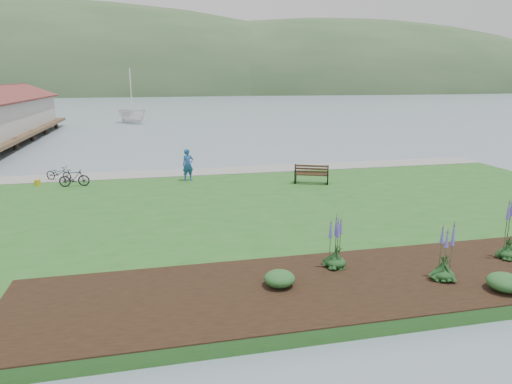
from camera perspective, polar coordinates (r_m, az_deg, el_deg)
ground at (r=22.27m, az=0.36°, el=-1.71°), size 600.00×600.00×0.00m
lawn at (r=20.35m, az=1.64°, el=-2.66°), size 34.00×20.00×0.40m
shoreline_path at (r=28.75m, az=-2.77°, el=2.73°), size 34.00×2.20×0.03m
garden_bed at (r=14.71m, az=21.16°, el=-9.44°), size 24.00×4.40×0.04m
far_hillside at (r=192.58m, az=-5.50°, el=12.17°), size 580.00×80.00×38.00m
park_bench at (r=25.17m, az=6.96°, el=2.29°), size 1.97×1.40×1.13m
person at (r=26.01m, az=-8.52°, el=3.71°), size 0.89×0.73×2.11m
bicycle_a at (r=28.18m, az=-23.44°, el=2.17°), size 1.17×1.66×0.82m
bicycle_b at (r=26.25m, az=-21.78°, el=1.65°), size 0.47×1.56×0.93m
sailboat at (r=66.02m, az=-15.12°, el=8.30°), size 12.74×12.76×23.61m
pannier at (r=27.34m, az=-25.66°, el=1.06°), size 0.28×0.35×0.32m
echium_0 at (r=14.13m, az=22.54°, el=-7.64°), size 0.62×0.62×1.76m
echium_1 at (r=16.53m, az=29.27°, el=-4.03°), size 0.62×0.62×2.39m
echium_4 at (r=14.05m, az=10.05°, el=-6.41°), size 0.62×0.62×1.88m
shrub_0 at (r=12.86m, az=2.97°, el=-10.75°), size 0.86×0.86×0.43m
shrub_1 at (r=14.28m, az=28.66°, el=-9.87°), size 0.94×0.94×0.47m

